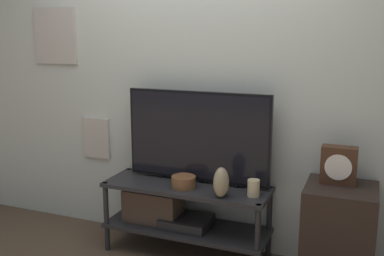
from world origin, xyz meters
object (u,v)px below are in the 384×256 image
object	(u,v)px
television	(198,136)
candle_jar	(253,188)
vase_wide_bowl	(184,182)
mantel_clock	(339,165)
vase_urn_stoneware	(221,182)

from	to	relation	value
television	candle_jar	bearing A→B (deg)	-15.81
vase_wide_bowl	mantel_clock	xyz separation A→B (m)	(1.07, 0.11, 0.22)
television	candle_jar	xyz separation A→B (m)	(0.47, -0.13, -0.30)
television	vase_urn_stoneware	bearing A→B (deg)	-41.52
vase_wide_bowl	vase_urn_stoneware	bearing A→B (deg)	-15.48
vase_urn_stoneware	mantel_clock	distance (m)	0.79
vase_urn_stoneware	candle_jar	xyz separation A→B (m)	(0.20, 0.10, -0.05)
mantel_clock	television	bearing A→B (deg)	177.60
vase_urn_stoneware	mantel_clock	bearing A→B (deg)	14.49
television	mantel_clock	size ratio (longest dim) A/B	4.40
candle_jar	mantel_clock	xyz separation A→B (m)	(0.55, 0.09, 0.20)
vase_urn_stoneware	candle_jar	world-z (taller)	vase_urn_stoneware
candle_jar	mantel_clock	distance (m)	0.59
vase_urn_stoneware	candle_jar	size ratio (longest dim) A/B	1.81
vase_wide_bowl	television	bearing A→B (deg)	70.76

